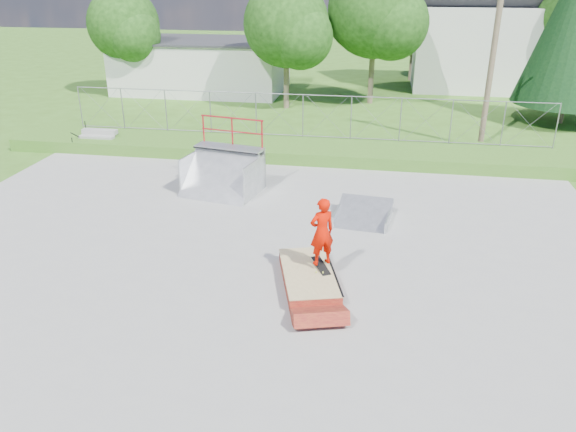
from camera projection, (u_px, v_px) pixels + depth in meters
name	position (u px, v px, depth m)	size (l,w,h in m)	color
ground	(244.00, 264.00, 14.44)	(120.00, 120.00, 0.00)	#3A621C
concrete_pad	(243.00, 264.00, 14.43)	(20.00, 16.00, 0.04)	gray
grass_berm	(299.00, 149.00, 22.92)	(24.00, 3.00, 0.50)	#3A621C
grind_box	(309.00, 278.00, 13.44)	(1.84, 2.72, 0.37)	maroon
quarter_pipe	(220.00, 160.00, 18.60)	(2.39, 2.03, 2.39)	#9B9EA2
flat_bank_ramp	(363.00, 214.00, 16.81)	(1.60, 1.71, 0.49)	#9B9EA2
skateboard	(321.00, 266.00, 13.50)	(0.22, 0.80, 0.02)	black
skater	(322.00, 235.00, 13.17)	(0.61, 0.40, 1.68)	#CB0E00
concrete_stairs	(96.00, 141.00, 23.45)	(1.50, 1.60, 0.80)	gray
chain_link_fence	(303.00, 116.00, 23.37)	(20.00, 0.06, 1.80)	gray
utility_building_flat	(203.00, 66.00, 34.95)	(10.00, 6.00, 3.00)	silver
gable_house	(482.00, 25.00, 35.00)	(8.40, 6.08, 8.94)	silver
utility_pole	(494.00, 51.00, 22.52)	(0.24, 0.24, 8.00)	brown
tree_left_near	(291.00, 28.00, 29.13)	(4.76, 4.48, 6.65)	brown
tree_center	(380.00, 14.00, 29.97)	(5.44, 5.12, 7.60)	brown
tree_left_far	(126.00, 27.00, 32.61)	(4.42, 4.16, 6.18)	brown
tree_back_mid	(418.00, 25.00, 37.35)	(4.08, 3.84, 5.70)	brown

